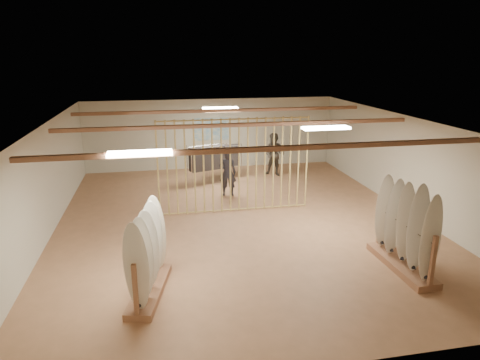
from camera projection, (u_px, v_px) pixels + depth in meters
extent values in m
plane|color=#AE7954|center=(240.00, 221.00, 12.06)|extent=(12.00, 12.00, 0.00)
plane|color=gray|center=(240.00, 122.00, 11.26)|extent=(12.00, 12.00, 0.00)
plane|color=beige|center=(211.00, 134.00, 17.30)|extent=(12.00, 0.00, 12.00)
plane|color=beige|center=(322.00, 285.00, 6.01)|extent=(12.00, 0.00, 12.00)
plane|color=beige|center=(45.00, 183.00, 10.73)|extent=(0.00, 12.00, 12.00)
plane|color=beige|center=(406.00, 164.00, 12.58)|extent=(0.00, 12.00, 12.00)
cube|color=#9A6546|center=(240.00, 125.00, 11.28)|extent=(9.50, 6.12, 0.10)
cube|color=white|center=(240.00, 124.00, 11.28)|extent=(1.20, 0.35, 0.06)
cylinder|color=tan|center=(158.00, 170.00, 12.00)|extent=(0.05, 0.05, 2.78)
cylinder|color=tan|center=(167.00, 169.00, 12.05)|extent=(0.05, 0.05, 2.78)
cylinder|color=tan|center=(176.00, 169.00, 12.10)|extent=(0.05, 0.05, 2.78)
cylinder|color=tan|center=(186.00, 168.00, 12.15)|extent=(0.05, 0.05, 2.78)
cylinder|color=tan|center=(195.00, 168.00, 12.20)|extent=(0.05, 0.05, 2.78)
cylinder|color=tan|center=(204.00, 167.00, 12.24)|extent=(0.05, 0.05, 2.78)
cylinder|color=tan|center=(213.00, 167.00, 12.29)|extent=(0.05, 0.05, 2.78)
cylinder|color=tan|center=(221.00, 166.00, 12.34)|extent=(0.05, 0.05, 2.78)
cylinder|color=tan|center=(230.00, 166.00, 12.39)|extent=(0.05, 0.05, 2.78)
cylinder|color=tan|center=(239.00, 166.00, 12.43)|extent=(0.05, 0.05, 2.78)
cylinder|color=tan|center=(248.00, 165.00, 12.48)|extent=(0.05, 0.05, 2.78)
cylinder|color=tan|center=(256.00, 165.00, 12.53)|extent=(0.05, 0.05, 2.78)
cylinder|color=tan|center=(265.00, 164.00, 12.58)|extent=(0.05, 0.05, 2.78)
cylinder|color=tan|center=(273.00, 164.00, 12.63)|extent=(0.05, 0.05, 2.78)
cylinder|color=tan|center=(282.00, 163.00, 12.67)|extent=(0.05, 0.05, 2.78)
cylinder|color=tan|center=(290.00, 163.00, 12.72)|extent=(0.05, 0.05, 2.78)
cylinder|color=tan|center=(298.00, 163.00, 12.77)|extent=(0.05, 0.05, 2.78)
cylinder|color=tan|center=(307.00, 162.00, 12.82)|extent=(0.05, 0.05, 2.78)
cube|color=#3786C3|center=(211.00, 129.00, 17.23)|extent=(1.40, 0.03, 0.90)
cube|color=#9A6546|center=(150.00, 290.00, 8.40)|extent=(0.93, 2.00, 0.14)
cylinder|color=black|center=(147.00, 250.00, 8.16)|extent=(0.43, 1.84, 0.01)
ellipsoid|color=silver|center=(136.00, 266.00, 7.41)|extent=(0.44, 0.15, 1.70)
ellipsoid|color=white|center=(142.00, 256.00, 7.77)|extent=(0.44, 0.15, 1.70)
ellipsoid|color=white|center=(147.00, 247.00, 8.14)|extent=(0.44, 0.15, 1.70)
ellipsoid|color=white|center=(151.00, 239.00, 8.51)|extent=(0.44, 0.15, 1.70)
ellipsoid|color=silver|center=(156.00, 231.00, 8.88)|extent=(0.44, 0.15, 1.70)
cube|color=#9A6546|center=(401.00, 264.00, 9.40)|extent=(0.58, 2.09, 0.15)
cylinder|color=black|center=(405.00, 226.00, 9.14)|extent=(0.05, 2.03, 0.01)
ellipsoid|color=silver|center=(431.00, 239.00, 8.33)|extent=(0.48, 0.07, 1.83)
ellipsoid|color=white|center=(418.00, 230.00, 8.72)|extent=(0.48, 0.07, 1.83)
ellipsoid|color=silver|center=(406.00, 223.00, 9.12)|extent=(0.48, 0.07, 1.83)
ellipsoid|color=white|center=(395.00, 216.00, 9.51)|extent=(0.48, 0.07, 1.83)
ellipsoid|color=silver|center=(385.00, 209.00, 9.91)|extent=(0.48, 0.07, 1.83)
cylinder|color=silver|center=(207.00, 145.00, 15.04)|extent=(1.31, 0.49, 0.03)
cube|color=black|center=(207.00, 158.00, 15.17)|extent=(1.32, 0.75, 0.84)
cylinder|color=silver|center=(207.00, 164.00, 15.23)|extent=(0.03, 0.03, 1.47)
cylinder|color=silver|center=(224.00, 145.00, 15.76)|extent=(1.23, 0.24, 0.03)
cube|color=black|center=(224.00, 156.00, 15.88)|extent=(1.20, 0.51, 0.76)
cylinder|color=silver|center=(224.00, 161.00, 15.94)|extent=(0.03, 0.03, 1.34)
imported|color=#232128|center=(228.00, 170.00, 13.98)|extent=(0.71, 0.54, 1.75)
imported|color=#3F3931|center=(274.00, 152.00, 16.28)|extent=(1.13, 1.06, 1.87)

